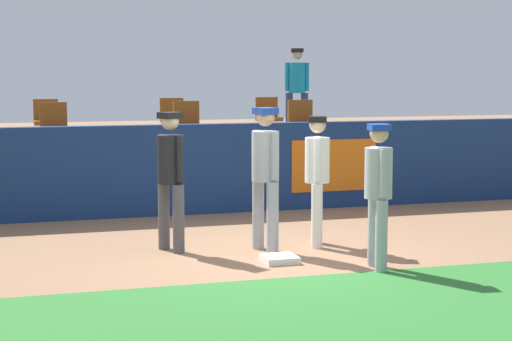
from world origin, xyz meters
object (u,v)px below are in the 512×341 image
Objects in this scene: player_runner_visitor at (265,168)px; seat_front_right at (302,120)px; player_fielder_home at (318,171)px; player_coach_visitor at (378,186)px; seat_back_left at (46,119)px; seat_back_center at (173,117)px; seat_front_center at (188,122)px; player_umpire at (171,171)px; spectator_hooded at (297,85)px; seat_back_right at (268,115)px; first_base at (280,259)px; seat_front_left at (54,124)px.

seat_front_right is at bearing 138.01° from player_runner_visitor.
player_fielder_home reaches higher than player_coach_visitor.
seat_front_right is (2.11, 4.51, 0.34)m from player_runner_visitor.
player_coach_visitor is at bearing 27.13° from player_fielder_home.
player_fielder_home is at bearing -63.01° from seat_back_left.
seat_front_right is at bearing -41.07° from seat_back_center.
seat_back_center is 1.80m from seat_front_center.
seat_front_center is 1.00× the size of seat_back_left.
player_fielder_home is 1.48m from player_coach_visitor.
player_umpire is 6.12m from seat_back_center.
seat_front_center is 2.96m from seat_back_left.
seat_front_right is (1.16, 5.84, 0.42)m from player_coach_visitor.
player_coach_visitor is at bearing 90.96° from spectator_hooded.
seat_back_right is at bearing 41.19° from seat_front_center.
seat_front_center is at bearing 90.12° from first_base.
seat_back_center is 2.92m from spectator_hooded.
seat_back_right is 1.00× the size of seat_back_left.
seat_front_left is at bearing -157.59° from seat_back_right.
player_umpire is 2.11× the size of seat_back_left.
seat_front_left and seat_back_left have the same top height.
first_base is at bearing -106.31° from seat_back_right.
seat_back_center is (-1.97, 0.00, 0.00)m from seat_back_right.
spectator_hooded is (5.19, 2.39, 0.60)m from seat_front_left.
seat_back_right is 1.80m from seat_front_right.
player_umpire is at bearing 72.64° from spectator_hooded.
seat_front_center is (-0.01, 5.19, 1.36)m from first_base.
seat_back_center is at bearing 25.88° from spectator_hooded.
spectator_hooded is (2.87, 7.59, 1.96)m from first_base.
seat_back_left is 5.30m from spectator_hooded.
seat_back_right is at bearing 145.35° from player_runner_visitor.
player_umpire reaches higher than player_fielder_home.
spectator_hooded is (5.23, 0.59, 0.60)m from seat_back_left.
first_base is at bearing -24.10° from player_fielder_home.
first_base is 0.48× the size of seat_front_right.
first_base is 0.48× the size of seat_front_left.
seat_front_right is at bearing -21.82° from seat_back_left.
player_fielder_home is 4.46m from seat_front_center.
player_umpire reaches higher than first_base.
seat_back_right and seat_front_left have the same top height.
seat_back_left is (-2.43, -0.00, -0.00)m from seat_back_center.
seat_back_right reaches higher than player_coach_visitor.
seat_back_left is at bearing 91.21° from seat_front_left.
player_runner_visitor is 6.76m from seat_back_left.
seat_front_center is at bearing 163.56° from player_runner_visitor.
seat_back_left is (-0.04, 1.80, 0.00)m from seat_front_left.
seat_back_right is 1.00× the size of seat_front_left.
player_runner_visitor is 6.64m from seat_back_right.
seat_front_left reaches higher than player_fielder_home.
player_coach_visitor is (0.98, -0.65, 0.94)m from first_base.
player_runner_visitor is 2.18× the size of seat_front_left.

